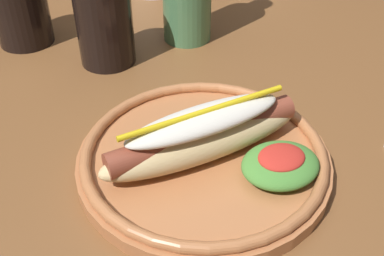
{
  "coord_description": "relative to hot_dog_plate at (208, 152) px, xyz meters",
  "views": [
    {
      "loc": [
        -0.13,
        -0.49,
        1.08
      ],
      "look_at": [
        0.02,
        -0.13,
        0.77
      ],
      "focal_mm": 44.26,
      "sensor_mm": 36.0,
      "label": 1
    }
  ],
  "objects": [
    {
      "name": "hot_dog_plate",
      "position": [
        0.0,
        0.0,
        0.0
      ],
      "size": [
        0.26,
        0.26,
        0.08
      ],
      "color": "#B77042",
      "rests_on": "dining_table"
    },
    {
      "name": "extra_cup",
      "position": [
        -0.03,
        0.26,
        0.04
      ],
      "size": [
        0.08,
        0.08,
        0.12
      ],
      "primitive_type": "cylinder",
      "color": "black",
      "rests_on": "dining_table"
    },
    {
      "name": "dining_table",
      "position": [
        -0.03,
        0.16,
        -0.11
      ],
      "size": [
        1.42,
        0.95,
        0.74
      ],
      "color": "brown",
      "rests_on": "ground_plane"
    },
    {
      "name": "soda_cup",
      "position": [
        -0.13,
        0.36,
        0.03
      ],
      "size": [
        0.08,
        0.08,
        0.11
      ],
      "primitive_type": "cylinder",
      "color": "black",
      "rests_on": "dining_table"
    }
  ]
}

